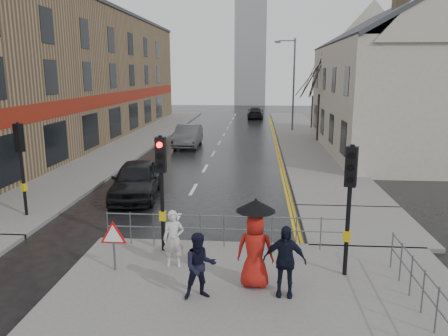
% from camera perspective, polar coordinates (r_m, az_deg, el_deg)
% --- Properties ---
extents(ground, '(120.00, 120.00, 0.00)m').
position_cam_1_polar(ground, '(13.09, -8.92, -11.40)').
color(ground, black).
rests_on(ground, ground).
extents(near_pavement, '(10.00, 9.00, 0.14)m').
position_cam_1_polar(near_pavement, '(9.64, 4.62, -20.12)').
color(near_pavement, '#605E5B').
rests_on(near_pavement, ground).
extents(left_pavement, '(4.00, 44.00, 0.14)m').
position_cam_1_polar(left_pavement, '(36.26, -10.64, 3.96)').
color(left_pavement, '#605E5B').
rests_on(left_pavement, ground).
extents(right_pavement, '(4.00, 40.00, 0.14)m').
position_cam_1_polar(right_pavement, '(37.17, 10.00, 4.19)').
color(right_pavement, '#605E5B').
rests_on(right_pavement, ground).
extents(pavement_bridge_right, '(4.00, 4.20, 0.14)m').
position_cam_1_polar(pavement_bridge_right, '(15.93, 17.39, -7.16)').
color(pavement_bridge_right, '#605E5B').
rests_on(pavement_bridge_right, ground).
extents(building_left_terrace, '(8.00, 42.00, 10.00)m').
position_cam_1_polar(building_left_terrace, '(36.79, -19.83, 11.29)').
color(building_left_terrace, '#80684A').
rests_on(building_left_terrace, ground).
extents(building_right_cream, '(9.00, 16.40, 10.10)m').
position_cam_1_polar(building_right_cream, '(31.00, 21.92, 10.65)').
color(building_right_cream, '#BBB6A3').
rests_on(building_right_cream, ground).
extents(church_tower, '(5.00, 5.00, 18.00)m').
position_cam_1_polar(church_tower, '(73.74, 3.49, 15.28)').
color(church_tower, gray).
rests_on(church_tower, ground).
extents(traffic_signal_near_left, '(0.28, 0.27, 3.40)m').
position_cam_1_polar(traffic_signal_near_left, '(12.45, -8.19, -0.68)').
color(traffic_signal_near_left, black).
rests_on(traffic_signal_near_left, near_pavement).
extents(traffic_signal_near_right, '(0.34, 0.33, 3.40)m').
position_cam_1_polar(traffic_signal_near_right, '(11.23, 16.13, -2.49)').
color(traffic_signal_near_right, black).
rests_on(traffic_signal_near_right, near_pavement).
extents(traffic_signal_far_left, '(0.34, 0.33, 3.40)m').
position_cam_1_polar(traffic_signal_far_left, '(17.11, -25.04, 1.83)').
color(traffic_signal_far_left, black).
rests_on(traffic_signal_far_left, left_pavement).
extents(guard_railing_front, '(7.14, 0.04, 1.00)m').
position_cam_1_polar(guard_railing_front, '(13.03, 0.01, -7.28)').
color(guard_railing_front, '#595B5E').
rests_on(guard_railing_front, near_pavement).
extents(guard_railing_side, '(0.04, 4.54, 1.00)m').
position_cam_1_polar(guard_railing_side, '(10.55, 24.65, -13.48)').
color(guard_railing_side, '#595B5E').
rests_on(guard_railing_side, near_pavement).
extents(warning_sign, '(0.80, 0.07, 1.35)m').
position_cam_1_polar(warning_sign, '(11.84, -14.26, -8.82)').
color(warning_sign, '#595B5E').
rests_on(warning_sign, near_pavement).
extents(street_lamp, '(1.83, 0.25, 8.00)m').
position_cam_1_polar(street_lamp, '(39.75, 8.85, 11.46)').
color(street_lamp, '#595B5E').
rests_on(street_lamp, right_pavement).
extents(tree_near, '(2.40, 2.40, 6.58)m').
position_cam_1_polar(tree_near, '(33.95, 12.52, 11.91)').
color(tree_near, black).
rests_on(tree_near, right_pavement).
extents(tree_far, '(2.40, 2.40, 5.64)m').
position_cam_1_polar(tree_far, '(41.95, 11.66, 11.01)').
color(tree_far, black).
rests_on(tree_far, right_pavement).
extents(pedestrian_a, '(0.60, 0.43, 1.55)m').
position_cam_1_polar(pedestrian_a, '(11.84, -6.61, -9.17)').
color(pedestrian_a, beige).
rests_on(pedestrian_a, near_pavement).
extents(pedestrian_b, '(0.91, 0.80, 1.57)m').
position_cam_1_polar(pedestrian_b, '(10.21, -3.16, -12.67)').
color(pedestrian_b, black).
rests_on(pedestrian_b, near_pavement).
extents(pedestrian_with_umbrella, '(0.96, 0.96, 2.19)m').
position_cam_1_polar(pedestrian_with_umbrella, '(10.60, 4.11, -9.50)').
color(pedestrian_with_umbrella, '#AA1B13').
rests_on(pedestrian_with_umbrella, near_pavement).
extents(pedestrian_d, '(1.03, 0.50, 1.70)m').
position_cam_1_polar(pedestrian_d, '(10.39, 7.91, -11.93)').
color(pedestrian_d, black).
rests_on(pedestrian_d, near_pavement).
extents(car_parked, '(2.32, 4.74, 1.56)m').
position_cam_1_polar(car_parked, '(18.95, -11.41, -1.51)').
color(car_parked, black).
rests_on(car_parked, ground).
extents(car_mid, '(1.67, 4.71, 1.55)m').
position_cam_1_polar(car_mid, '(31.63, -4.74, 4.21)').
color(car_mid, '#3E4143').
rests_on(car_mid, ground).
extents(car_far, '(1.87, 4.51, 1.30)m').
position_cam_1_polar(car_far, '(51.20, 4.14, 7.20)').
color(car_far, black).
rests_on(car_far, ground).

